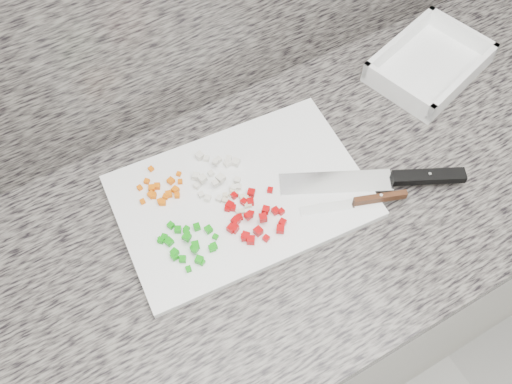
% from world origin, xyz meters
% --- Properties ---
extents(cabinet, '(3.92, 0.62, 0.86)m').
position_xyz_m(cabinet, '(0.00, 1.44, 0.43)').
color(cabinet, silver).
rests_on(cabinet, ground).
extents(countertop, '(3.96, 0.64, 0.04)m').
position_xyz_m(countertop, '(0.00, 1.44, 0.88)').
color(countertop, '#67625B').
rests_on(countertop, cabinet).
extents(cutting_board, '(0.48, 0.34, 0.02)m').
position_xyz_m(cutting_board, '(-0.09, 1.49, 0.91)').
color(cutting_board, white).
rests_on(cutting_board, countertop).
extents(carrot_pile, '(0.10, 0.09, 0.01)m').
position_xyz_m(carrot_pile, '(-0.22, 1.57, 0.92)').
color(carrot_pile, '#DF5F04').
rests_on(carrot_pile, cutting_board).
extents(onion_pile, '(0.11, 0.12, 0.02)m').
position_xyz_m(onion_pile, '(-0.11, 1.55, 0.92)').
color(onion_pile, silver).
rests_on(onion_pile, cutting_board).
extents(green_pepper_pile, '(0.10, 0.11, 0.02)m').
position_xyz_m(green_pepper_pile, '(-0.22, 1.45, 0.92)').
color(green_pepper_pile, '#0E8F0D').
rests_on(green_pepper_pile, cutting_board).
extents(red_pepper_pile, '(0.12, 0.12, 0.02)m').
position_xyz_m(red_pepper_pile, '(-0.10, 1.44, 0.92)').
color(red_pepper_pile, '#A60205').
rests_on(red_pepper_pile, cutting_board).
extents(garlic_pile, '(0.05, 0.06, 0.01)m').
position_xyz_m(garlic_pile, '(-0.10, 1.49, 0.92)').
color(garlic_pile, beige).
rests_on(garlic_pile, cutting_board).
extents(chef_knife, '(0.33, 0.19, 0.02)m').
position_xyz_m(chef_knife, '(0.18, 1.37, 0.92)').
color(chef_knife, white).
rests_on(chef_knife, cutting_board).
extents(paring_knife, '(0.19, 0.08, 0.02)m').
position_xyz_m(paring_knife, '(0.10, 1.36, 0.92)').
color(paring_knife, white).
rests_on(paring_knife, cutting_board).
extents(tray, '(0.29, 0.24, 0.05)m').
position_xyz_m(tray, '(0.42, 1.57, 0.92)').
color(tray, white).
rests_on(tray, countertop).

